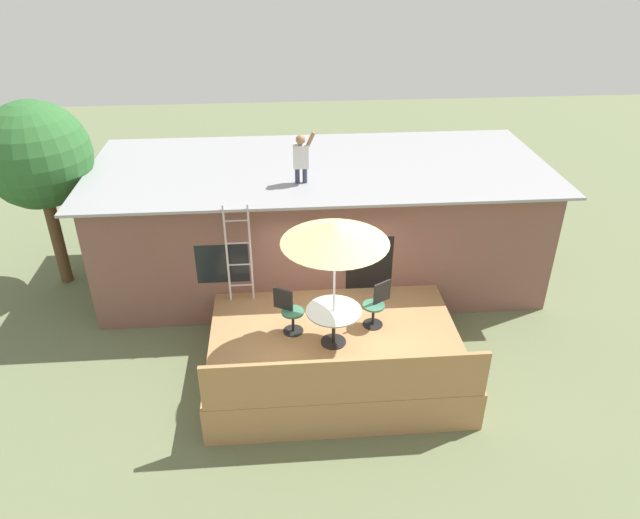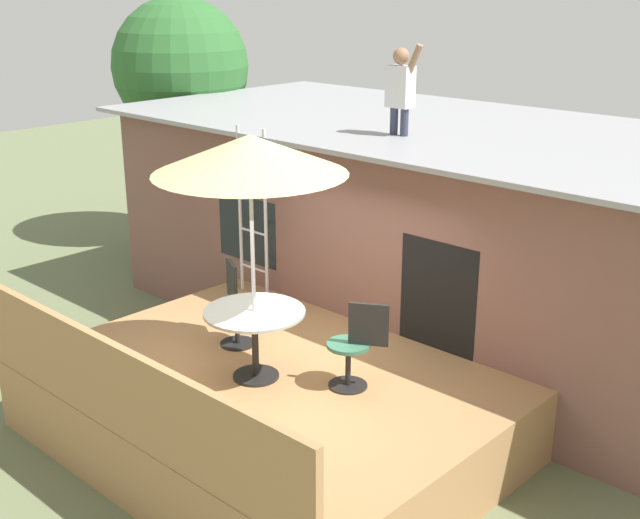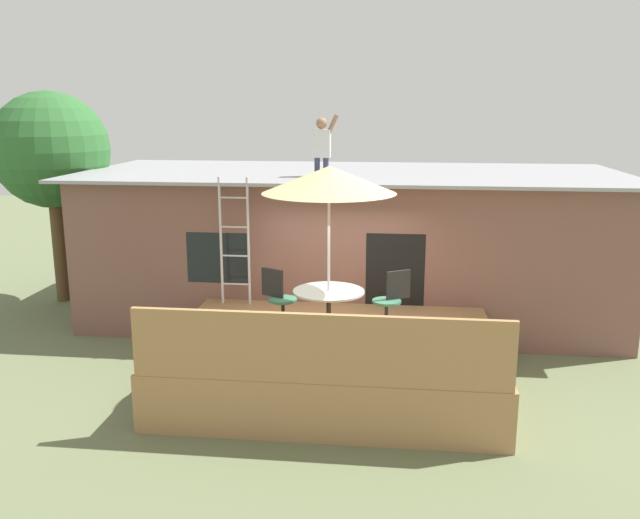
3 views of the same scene
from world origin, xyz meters
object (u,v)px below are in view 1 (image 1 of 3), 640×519
(patio_table, at_px, (334,317))
(patio_umbrella, at_px, (335,233))
(step_ladder, at_px, (239,254))
(patio_chair_right, at_px, (377,304))
(patio_chair_left, at_px, (289,311))
(backyard_tree, at_px, (37,156))
(person_figure, at_px, (301,155))

(patio_table, distance_m, patio_umbrella, 1.76)
(step_ladder, bearing_deg, patio_umbrella, -42.37)
(patio_table, relative_size, patio_chair_right, 1.13)
(step_ladder, bearing_deg, patio_chair_left, -50.63)
(step_ladder, bearing_deg, backyard_tree, 151.67)
(patio_umbrella, xyz_separation_m, person_figure, (-0.42, 2.86, 0.36))
(person_figure, relative_size, patio_chair_right, 1.21)
(patio_chair_left, distance_m, backyard_tree, 6.80)
(patio_umbrella, distance_m, person_figure, 2.92)
(patio_table, bearing_deg, patio_chair_left, 151.32)
(step_ladder, distance_m, backyard_tree, 5.25)
(step_ladder, relative_size, backyard_tree, 0.49)
(step_ladder, height_order, patio_chair_left, step_ladder)
(patio_chair_right, bearing_deg, patio_table, -0.00)
(patio_chair_right, bearing_deg, patio_chair_left, -27.83)
(patio_table, height_order, step_ladder, step_ladder)
(patio_table, relative_size, patio_umbrella, 0.41)
(patio_umbrella, bearing_deg, person_figure, 98.37)
(person_figure, height_order, patio_chair_right, person_figure)
(patio_umbrella, xyz_separation_m, patio_chair_left, (-0.81, 0.44, -1.89))
(backyard_tree, bearing_deg, person_figure, -11.35)
(patio_table, distance_m, person_figure, 3.59)
(step_ladder, distance_m, person_figure, 2.44)
(step_ladder, distance_m, patio_chair_right, 2.96)
(patio_table, relative_size, person_figure, 0.94)
(person_figure, bearing_deg, patio_umbrella, -81.63)
(step_ladder, bearing_deg, patio_chair_right, -22.11)
(patio_umbrella, xyz_separation_m, step_ladder, (-1.78, 1.62, -1.25))
(patio_table, bearing_deg, backyard_tree, 147.16)
(patio_umbrella, distance_m, backyard_tree, 7.44)
(patio_umbrella, relative_size, patio_chair_left, 2.76)
(person_figure, distance_m, patio_chair_right, 3.49)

